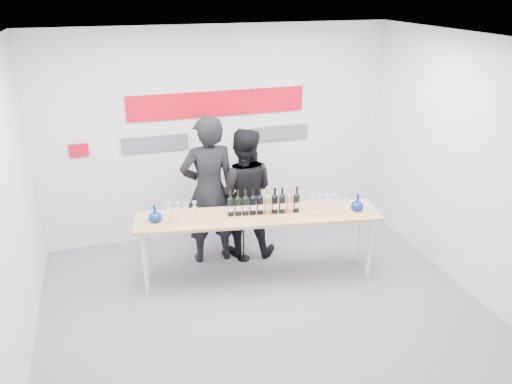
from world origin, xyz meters
TOP-DOWN VIEW (x-y plane):
  - ground at (0.00, 0.00)m, footprint 5.00×5.00m
  - back_wall at (0.00, 2.00)m, footprint 5.00×0.04m
  - signage at (-0.06, 1.97)m, footprint 3.38×0.02m
  - tasting_table at (0.14, 0.52)m, footprint 3.02×1.07m
  - wine_bottles at (0.21, 0.54)m, footprint 0.89×0.22m
  - decanter_left at (-1.08, 0.71)m, footprint 0.16×0.16m
  - decanter_right at (1.35, 0.30)m, footprint 0.16×0.16m
  - glasses_left at (-0.77, 0.67)m, footprint 0.39×0.27m
  - glasses_right at (0.92, 0.38)m, footprint 0.56×0.30m
  - presenter_left at (-0.33, 1.17)m, footprint 0.73×0.48m
  - presenter_right at (0.15, 1.23)m, footprint 1.05×0.93m
  - mic_stand at (0.08, 1.01)m, footprint 0.17×0.17m

SIDE VIEW (x-z plane):
  - ground at x=0.00m, z-range 0.00..0.00m
  - mic_stand at x=0.08m, z-range -0.28..1.17m
  - tasting_table at x=0.14m, z-range 0.38..1.27m
  - presenter_right at x=0.15m, z-range 0.00..1.78m
  - glasses_right at x=0.92m, z-range 0.89..1.07m
  - glasses_left at x=-0.77m, z-range 0.89..1.07m
  - decanter_left at x=-1.08m, z-range 0.89..1.10m
  - decanter_right at x=1.35m, z-range 0.89..1.10m
  - presenter_left at x=-0.33m, z-range 0.00..2.01m
  - wine_bottles at x=0.21m, z-range 0.89..1.22m
  - back_wall at x=0.00m, z-range 0.00..3.00m
  - signage at x=-0.06m, z-range 1.41..2.20m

